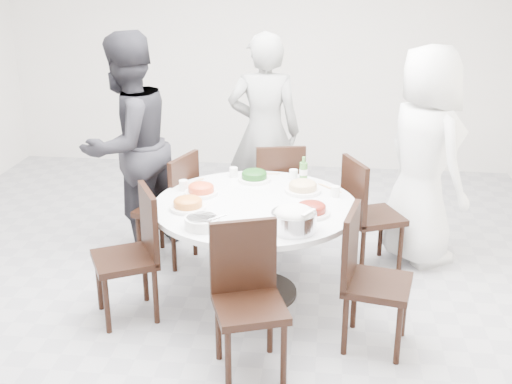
# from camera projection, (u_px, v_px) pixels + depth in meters

# --- Properties ---
(floor) EXTENTS (6.00, 6.00, 0.01)m
(floor) POSITION_uv_depth(u_px,v_px,m) (217.00, 278.00, 5.20)
(floor) COLOR #A6A6AA
(floor) RESTS_ON ground
(wall_back) EXTENTS (6.00, 0.01, 2.80)m
(wall_back) POSITION_uv_depth(u_px,v_px,m) (259.00, 51.00, 7.51)
(wall_back) COLOR white
(wall_back) RESTS_ON ground
(wall_front) EXTENTS (6.00, 0.01, 2.80)m
(wall_front) POSITION_uv_depth(u_px,v_px,m) (34.00, 334.00, 1.92)
(wall_front) COLOR white
(wall_front) RESTS_ON ground
(dining_table) EXTENTS (1.50, 1.50, 0.75)m
(dining_table) POSITION_uv_depth(u_px,v_px,m) (255.00, 250.00, 4.83)
(dining_table) COLOR white
(dining_table) RESTS_ON floor
(chair_ne) EXTENTS (0.55, 0.55, 0.95)m
(chair_ne) POSITION_uv_depth(u_px,v_px,m) (374.00, 214.00, 5.22)
(chair_ne) COLOR black
(chair_ne) RESTS_ON floor
(chair_n) EXTENTS (0.50, 0.50, 0.95)m
(chair_n) POSITION_uv_depth(u_px,v_px,m) (277.00, 192.00, 5.71)
(chair_n) COLOR black
(chair_n) RESTS_ON floor
(chair_nw) EXTENTS (0.53, 0.53, 0.95)m
(chair_nw) POSITION_uv_depth(u_px,v_px,m) (166.00, 208.00, 5.36)
(chair_nw) COLOR black
(chair_nw) RESTS_ON floor
(chair_sw) EXTENTS (0.57, 0.57, 0.95)m
(chair_sw) POSITION_uv_depth(u_px,v_px,m) (124.00, 257.00, 4.50)
(chair_sw) COLOR black
(chair_sw) RESTS_ON floor
(chair_s) EXTENTS (0.54, 0.54, 0.95)m
(chair_s) POSITION_uv_depth(u_px,v_px,m) (250.00, 305.00, 3.88)
(chair_s) COLOR black
(chair_s) RESTS_ON floor
(chair_se) EXTENTS (0.49, 0.49, 0.95)m
(chair_se) POSITION_uv_depth(u_px,v_px,m) (378.00, 282.00, 4.15)
(chair_se) COLOR black
(chair_se) RESTS_ON floor
(diner_right) EXTENTS (0.94, 1.06, 1.82)m
(diner_right) POSITION_uv_depth(u_px,v_px,m) (424.00, 157.00, 5.25)
(diner_right) COLOR white
(diner_right) RESTS_ON floor
(diner_middle) EXTENTS (0.70, 0.49, 1.84)m
(diner_middle) POSITION_uv_depth(u_px,v_px,m) (264.00, 132.00, 5.92)
(diner_middle) COLOR black
(diner_middle) RESTS_ON floor
(diner_left) EXTENTS (1.08, 1.16, 1.90)m
(diner_left) POSITION_uv_depth(u_px,v_px,m) (128.00, 146.00, 5.40)
(diner_left) COLOR black
(diner_left) RESTS_ON floor
(dish_greens) EXTENTS (0.26, 0.26, 0.07)m
(dish_greens) POSITION_uv_depth(u_px,v_px,m) (254.00, 177.00, 5.16)
(dish_greens) COLOR white
(dish_greens) RESTS_ON dining_table
(dish_pale) EXTENTS (0.28, 0.28, 0.07)m
(dish_pale) POSITION_uv_depth(u_px,v_px,m) (303.00, 188.00, 4.91)
(dish_pale) COLOR white
(dish_pale) RESTS_ON dining_table
(dish_orange) EXTENTS (0.25, 0.25, 0.07)m
(dish_orange) POSITION_uv_depth(u_px,v_px,m) (201.00, 190.00, 4.86)
(dish_orange) COLOR white
(dish_orange) RESTS_ON dining_table
(dish_redbrown) EXTENTS (0.26, 0.26, 0.07)m
(dish_redbrown) POSITION_uv_depth(u_px,v_px,m) (311.00, 210.00, 4.49)
(dish_redbrown) COLOR white
(dish_redbrown) RESTS_ON dining_table
(dish_tofu) EXTENTS (0.26, 0.26, 0.07)m
(dish_tofu) POSITION_uv_depth(u_px,v_px,m) (188.00, 205.00, 4.58)
(dish_tofu) COLOR white
(dish_tofu) RESTS_ON dining_table
(rice_bowl) EXTENTS (0.30, 0.30, 0.13)m
(rice_bowl) POSITION_uv_depth(u_px,v_px,m) (294.00, 221.00, 4.22)
(rice_bowl) COLOR silver
(rice_bowl) RESTS_ON dining_table
(soup_bowl) EXTENTS (0.24, 0.24, 0.07)m
(soup_bowl) POSITION_uv_depth(u_px,v_px,m) (202.00, 222.00, 4.28)
(soup_bowl) COLOR white
(soup_bowl) RESTS_ON dining_table
(beverage_bottle) EXTENTS (0.06, 0.06, 0.22)m
(beverage_bottle) POSITION_uv_depth(u_px,v_px,m) (303.00, 170.00, 5.08)
(beverage_bottle) COLOR #3C7A31
(beverage_bottle) RESTS_ON dining_table
(tea_cups) EXTENTS (0.07, 0.07, 0.08)m
(tea_cups) POSITION_uv_depth(u_px,v_px,m) (268.00, 172.00, 5.25)
(tea_cups) COLOR white
(tea_cups) RESTS_ON dining_table
(chopsticks) EXTENTS (0.24, 0.04, 0.01)m
(chopsticks) POSITION_uv_depth(u_px,v_px,m) (263.00, 174.00, 5.32)
(chopsticks) COLOR tan
(chopsticks) RESTS_ON dining_table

